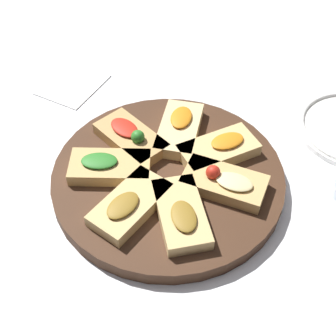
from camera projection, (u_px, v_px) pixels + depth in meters
ground_plane at (168, 183)px, 0.80m from camera, size 3.00×3.00×0.00m
serving_board at (168, 178)px, 0.79m from camera, size 0.39×0.39×0.03m
focaccia_slice_0 at (179, 128)px, 0.83m from camera, size 0.14×0.08×0.03m
focaccia_slice_1 at (131, 138)px, 0.82m from camera, size 0.12×0.15×0.04m
focaccia_slice_2 at (109, 167)px, 0.77m from camera, size 0.11×0.15×0.03m
focaccia_slice_3 at (130, 205)px, 0.72m from camera, size 0.15×0.10×0.03m
focaccia_slice_4 at (181, 214)px, 0.71m from camera, size 0.15×0.13×0.03m
focaccia_slice_5 at (224, 184)px, 0.74m from camera, size 0.07×0.14×0.04m
focaccia_slice_6 at (219, 149)px, 0.80m from camera, size 0.14×0.14×0.03m
napkin_stack at (73, 84)px, 0.98m from camera, size 0.14×0.13×0.00m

